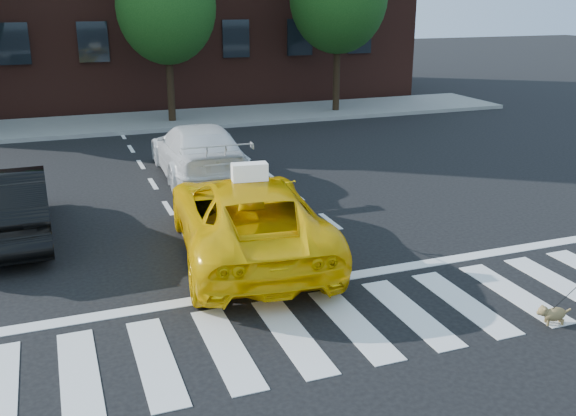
{
  "coord_description": "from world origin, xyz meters",
  "views": [
    {
      "loc": [
        -4.0,
        -7.83,
        4.76
      ],
      "look_at": [
        -0.12,
        2.51,
        1.1
      ],
      "focal_mm": 40.0,
      "sensor_mm": 36.0,
      "label": 1
    }
  ],
  "objects": [
    {
      "name": "white_suv",
      "position": [
        -0.29,
        9.05,
        0.74
      ],
      "size": [
        2.22,
        5.16,
        1.48
      ],
      "primitive_type": "imported",
      "rotation": [
        0.0,
        0.0,
        3.11
      ],
      "color": "white",
      "rests_on": "ground"
    },
    {
      "name": "taxi",
      "position": [
        -0.67,
        3.22,
        0.77
      ],
      "size": [
        3.21,
        5.82,
        1.54
      ],
      "primitive_type": "imported",
      "rotation": [
        0.0,
        0.0,
        3.02
      ],
      "color": "#F1B905",
      "rests_on": "ground"
    },
    {
      "name": "stop_line",
      "position": [
        0.0,
        1.6,
        0.01
      ],
      "size": [
        12.0,
        0.3,
        0.01
      ],
      "primitive_type": "cube",
      "color": "silver",
      "rests_on": "ground"
    },
    {
      "name": "dog",
      "position": [
        2.83,
        -1.07,
        0.18
      ],
      "size": [
        0.51,
        0.32,
        0.3
      ],
      "rotation": [
        0.0,
        0.0,
        -0.34
      ],
      "color": "#91634A",
      "rests_on": "ground"
    },
    {
      "name": "taxi_sign",
      "position": [
        -0.67,
        3.02,
        1.7
      ],
      "size": [
        0.68,
        0.36,
        0.32
      ],
      "primitive_type": "cube",
      "rotation": [
        0.0,
        0.0,
        3.02
      ],
      "color": "white",
      "rests_on": "taxi"
    },
    {
      "name": "black_sedan",
      "position": [
        -5.0,
        5.8,
        0.74
      ],
      "size": [
        1.68,
        4.55,
        1.49
      ],
      "primitive_type": "imported",
      "rotation": [
        0.0,
        0.0,
        3.16
      ],
      "color": "black",
      "rests_on": "ground"
    },
    {
      "name": "crosswalk",
      "position": [
        0.0,
        0.0,
        0.01
      ],
      "size": [
        13.0,
        2.4,
        0.01
      ],
      "primitive_type": "cube",
      "color": "silver",
      "rests_on": "ground"
    },
    {
      "name": "ground",
      "position": [
        0.0,
        0.0,
        0.0
      ],
      "size": [
        120.0,
        120.0,
        0.0
      ],
      "primitive_type": "plane",
      "color": "black",
      "rests_on": "ground"
    },
    {
      "name": "sidewalk_far",
      "position": [
        0.0,
        17.5,
        0.07
      ],
      "size": [
        30.0,
        4.0,
        0.15
      ],
      "primitive_type": "cube",
      "color": "slate",
      "rests_on": "ground"
    }
  ]
}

